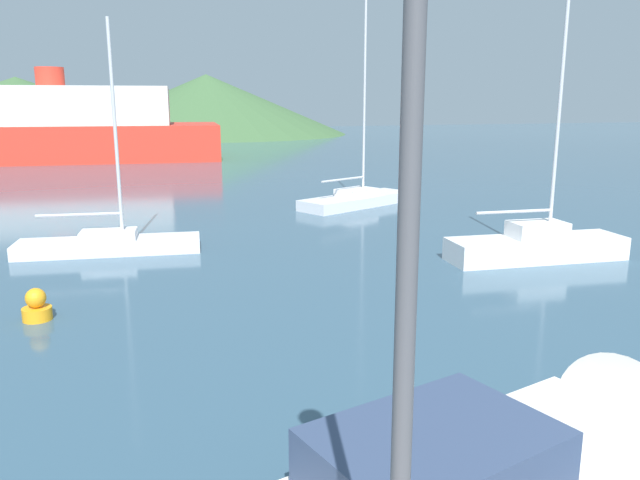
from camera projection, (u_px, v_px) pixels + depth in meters
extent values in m
cylinder|color=#4C4C51|center=(403.00, 391.00, 3.52)|extent=(0.12, 0.12, 5.59)
cube|color=#334260|center=(434.00, 462.00, 7.12)|extent=(3.11, 2.52, 0.78)
cube|color=white|center=(536.00, 249.00, 20.51)|extent=(6.05, 2.14, 0.75)
cube|color=white|center=(537.00, 230.00, 20.37)|extent=(1.87, 1.28, 0.52)
cylinder|color=#BCBCC1|center=(558.00, 123.00, 19.73)|extent=(0.12, 0.12, 7.37)
cylinder|color=#BCBCC1|center=(514.00, 212.00, 20.04)|extent=(2.66, 0.35, 0.10)
cube|color=silver|center=(110.00, 246.00, 21.53)|extent=(6.28, 2.37, 0.46)
cube|color=silver|center=(109.00, 235.00, 21.44)|extent=(1.97, 1.35, 0.32)
cylinder|color=#BCBCC1|center=(115.00, 132.00, 20.77)|extent=(0.12, 0.12, 7.31)
cylinder|color=#BCBCC1|center=(79.00, 215.00, 21.10)|extent=(2.75, 0.45, 0.10)
cube|color=silver|center=(356.00, 201.00, 31.07)|extent=(6.61, 4.42, 0.51)
cube|color=silver|center=(357.00, 192.00, 30.98)|extent=(2.30, 2.01, 0.36)
cylinder|color=#BCBCC1|center=(365.00, 86.00, 30.18)|extent=(0.12, 0.12, 10.67)
cylinder|color=#BCBCC1|center=(343.00, 179.00, 30.17)|extent=(2.65, 1.30, 0.10)
cube|color=red|center=(56.00, 143.00, 54.50)|extent=(28.87, 12.41, 3.09)
cube|color=silver|center=(52.00, 106.00, 53.81)|extent=(20.36, 10.10, 3.25)
cylinder|color=red|center=(50.00, 77.00, 53.28)|extent=(2.37, 2.37, 1.60)
cylinder|color=orange|center=(37.00, 314.00, 14.91)|extent=(0.68, 0.68, 0.31)
sphere|color=orange|center=(36.00, 298.00, 14.82)|extent=(0.48, 0.48, 0.48)
cone|color=#3D6038|center=(18.00, 106.00, 98.06)|extent=(49.12, 49.12, 8.81)
cone|color=#3D6038|center=(207.00, 104.00, 97.05)|extent=(43.35, 43.35, 9.14)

